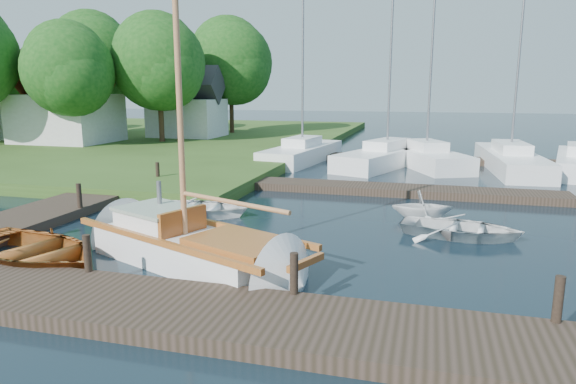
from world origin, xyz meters
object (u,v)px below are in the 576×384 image
(mooring_post_1, at_px, (87,253))
(marina_boat_1, at_px, (387,155))
(house_c, at_px, (187,109))
(mooring_post_4, at_px, (79,196))
(sailboat, at_px, (196,250))
(tree_4, at_px, (93,59))
(house_a, at_px, (66,105))
(mooring_post_2, at_px, (294,273))
(tender_c, at_px, (461,225))
(tender_d, at_px, (423,203))
(marina_boat_2, at_px, (426,156))
(tree_2, at_px, (69,69))
(dinghy, at_px, (30,246))
(tree_3, at_px, (159,62))
(marina_boat_0, at_px, (302,152))
(tree_7, at_px, (231,62))
(mooring_post_5, at_px, (158,172))
(marina_boat_3, at_px, (510,158))
(tender_a, at_px, (197,205))
(mooring_post_3, at_px, (558,299))

(mooring_post_1, xyz_separation_m, marina_boat_1, (4.64, 19.15, -0.14))
(mooring_post_1, xyz_separation_m, house_c, (-11.00, 27.00, 1.88))
(mooring_post_4, distance_m, sailboat, 6.48)
(tree_4, bearing_deg, marina_boat_1, -18.48)
(mooring_post_4, distance_m, house_a, 20.74)
(mooring_post_2, bearing_deg, tender_c, 60.78)
(tender_d, height_order, marina_boat_2, marina_boat_2)
(mooring_post_2, bearing_deg, mooring_post_1, 180.00)
(marina_boat_2, relative_size, tree_2, 1.61)
(dinghy, bearing_deg, marina_boat_2, -8.44)
(tree_3, bearing_deg, mooring_post_4, -68.81)
(marina_boat_0, relative_size, tree_4, 1.15)
(marina_boat_0, height_order, house_c, marina_boat_0)
(mooring_post_2, bearing_deg, tree_3, 123.92)
(tender_c, relative_size, tree_7, 0.35)
(sailboat, xyz_separation_m, house_c, (-12.62, 25.20, 2.24))
(tender_d, bearing_deg, marina_boat_1, 0.62)
(tender_d, bearing_deg, mooring_post_4, 94.61)
(tender_d, bearing_deg, mooring_post_1, 129.36)
(marina_boat_2, bearing_deg, tender_c, 160.06)
(tree_2, xyz_separation_m, tree_7, (6.00, 12.00, 0.95))
(tender_d, bearing_deg, dinghy, 118.36)
(mooring_post_4, height_order, mooring_post_5, same)
(marina_boat_1, relative_size, tree_3, 1.10)
(mooring_post_5, distance_m, marina_boat_3, 17.61)
(mooring_post_1, xyz_separation_m, tender_d, (6.71, 7.73, -0.20))
(tender_a, distance_m, marina_boat_2, 14.83)
(mooring_post_1, distance_m, house_a, 27.11)
(mooring_post_3, bearing_deg, mooring_post_5, 142.43)
(marina_boat_2, bearing_deg, tree_4, 48.22)
(mooring_post_1, distance_m, tree_7, 32.79)
(tree_7, bearing_deg, dinghy, -77.28)
(mooring_post_5, height_order, sailboat, sailboat)
(house_a, xyz_separation_m, house_c, (6.00, 6.00, -0.38))
(mooring_post_2, bearing_deg, marina_boat_1, 89.60)
(mooring_post_1, bearing_deg, dinghy, 160.14)
(tender_a, distance_m, tree_2, 20.09)
(mooring_post_2, distance_m, marina_boat_3, 20.46)
(mooring_post_4, relative_size, marina_boat_2, 0.06)
(marina_boat_0, distance_m, tree_4, 21.21)
(dinghy, relative_size, marina_boat_2, 0.34)
(tender_a, height_order, marina_boat_2, marina_boat_2)
(house_c, bearing_deg, mooring_post_4, -72.35)
(mooring_post_2, relative_size, sailboat, 0.08)
(marina_boat_3, xyz_separation_m, tree_7, (-19.87, 11.61, 5.63))
(tender_c, relative_size, house_c, 0.62)
(tree_7, bearing_deg, mooring_post_2, -66.50)
(tender_d, relative_size, marina_boat_2, 0.15)
(marina_boat_0, xyz_separation_m, marina_boat_2, (6.81, -0.16, 0.02))
(mooring_post_1, bearing_deg, marina_boat_2, 70.74)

